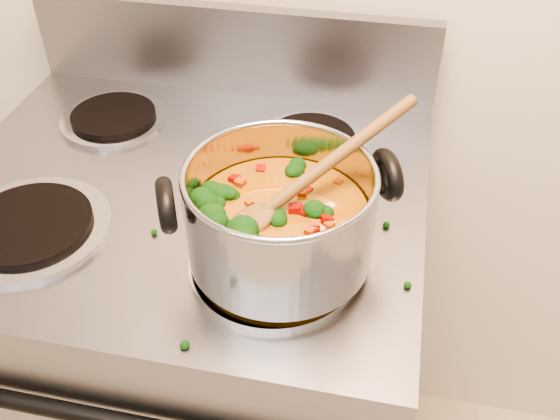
{
  "coord_description": "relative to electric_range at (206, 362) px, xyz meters",
  "views": [
    {
      "loc": [
        0.23,
        0.45,
        1.5
      ],
      "look_at": [
        0.11,
        1.02,
        1.01
      ],
      "focal_mm": 40.0,
      "sensor_mm": 36.0,
      "label": 1
    }
  ],
  "objects": [
    {
      "name": "wooden_spoon",
      "position": [
        0.19,
        -0.12,
        0.57
      ],
      "size": [
        0.23,
        0.22,
        0.12
      ],
      "rotation": [
        0.0,
        0.0,
        0.77
      ],
      "color": "brown",
      "rests_on": "stockpot"
    },
    {
      "name": "electric_range",
      "position": [
        0.0,
        0.0,
        0.0
      ],
      "size": [
        0.74,
        0.67,
        1.08
      ],
      "color": "gray",
      "rests_on": "ground"
    },
    {
      "name": "cooktop_crumbs",
      "position": [
        0.13,
        -0.1,
        0.46
      ],
      "size": [
        0.25,
        0.39,
        0.01
      ],
      "color": "black",
      "rests_on": "electric_range"
    },
    {
      "name": "stockpot",
      "position": [
        0.18,
        -0.14,
        0.53
      ],
      "size": [
        0.3,
        0.24,
        0.14
      ],
      "rotation": [
        0.0,
        0.0,
        0.43
      ],
      "color": "#9F9FA7",
      "rests_on": "electric_range"
    }
  ]
}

